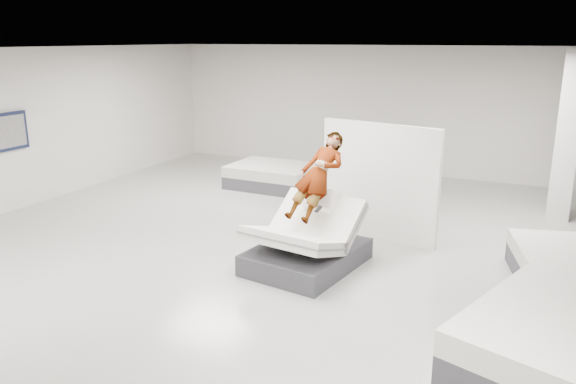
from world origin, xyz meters
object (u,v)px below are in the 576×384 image
object	(u,v)px
hero_bed	(306,245)
flat_bed_right_far	(571,270)
person	(318,190)
column	(567,137)
remote	(318,209)
wall_poster	(7,132)
flat_bed_left_far	(273,176)
flat_bed_right_near	(563,346)
divider_panel	(378,181)

from	to	relation	value
hero_bed	flat_bed_right_far	bearing A→B (deg)	13.83
person	column	size ratio (longest dim) A/B	0.49
person	remote	distance (m)	0.45
flat_bed_right_far	column	distance (m)	3.59
hero_bed	wall_poster	xyz separation A→B (m)	(-6.46, 0.22, 1.25)
hero_bed	remote	size ratio (longest dim) A/B	14.18
hero_bed	column	distance (m)	5.60
column	wall_poster	world-z (taller)	column
remote	wall_poster	world-z (taller)	wall_poster
hero_bed	wall_poster	size ratio (longest dim) A/B	2.09
hero_bed	person	world-z (taller)	person
column	flat_bed_left_far	bearing A→B (deg)	-178.50
person	flat_bed_right_far	distance (m)	3.73
person	column	world-z (taller)	column
hero_bed	flat_bed_right_near	xyz separation A→B (m)	(3.50, -1.48, -0.04)
wall_poster	remote	bearing A→B (deg)	-2.47
person	flat_bed_left_far	xyz separation A→B (m)	(-2.62, 3.75, -0.87)
divider_panel	column	size ratio (longest dim) A/B	0.69
hero_bed	flat_bed_right_near	bearing A→B (deg)	-22.95
flat_bed_right_near	flat_bed_left_far	world-z (taller)	flat_bed_right_near
flat_bed_right_near	column	size ratio (longest dim) A/B	0.85
flat_bed_right_near	flat_bed_left_far	size ratio (longest dim) A/B	1.38
person	flat_bed_right_far	size ratio (longest dim) A/B	0.73
flat_bed_right_near	wall_poster	distance (m)	10.19
flat_bed_right_far	person	bearing A→B (deg)	-170.76
flat_bed_left_far	column	size ratio (longest dim) A/B	0.61
remote	flat_bed_left_far	size ratio (longest dim) A/B	0.07
flat_bed_right_far	flat_bed_right_near	distance (m)	2.38
flat_bed_left_far	wall_poster	world-z (taller)	wall_poster
divider_panel	flat_bed_right_near	size ratio (longest dim) A/B	0.81
flat_bed_left_far	person	bearing A→B (deg)	-55.08
hero_bed	column	world-z (taller)	column
divider_panel	flat_bed_left_far	xyz separation A→B (m)	(-3.16, 2.30, -0.74)
remote	divider_panel	size ratio (longest dim) A/B	0.06
flat_bed_right_far	wall_poster	xyz separation A→B (m)	(-10.09, -0.67, 1.35)
hero_bed	remote	world-z (taller)	hero_bed
column	person	bearing A→B (deg)	-131.23
flat_bed_right_far	flat_bed_left_far	size ratio (longest dim) A/B	1.09
flat_bed_right_near	flat_bed_right_far	bearing A→B (deg)	86.90
person	hero_bed	bearing A→B (deg)	-90.00
flat_bed_left_far	flat_bed_right_near	bearing A→B (deg)	-42.41
divider_panel	flat_bed_right_near	xyz separation A→B (m)	(2.91, -3.24, -0.69)
remote	flat_bed_right_near	bearing A→B (deg)	-14.44
hero_bed	column	size ratio (longest dim) A/B	0.62
person	flat_bed_right_near	world-z (taller)	person
flat_bed_right_far	flat_bed_left_far	world-z (taller)	flat_bed_left_far
wall_poster	hero_bed	bearing A→B (deg)	-1.94
flat_bed_right_near	column	distance (m)	5.84
hero_bed	wall_poster	bearing A→B (deg)	178.06
hero_bed	flat_bed_right_far	xyz separation A→B (m)	(3.63, 0.89, -0.10)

